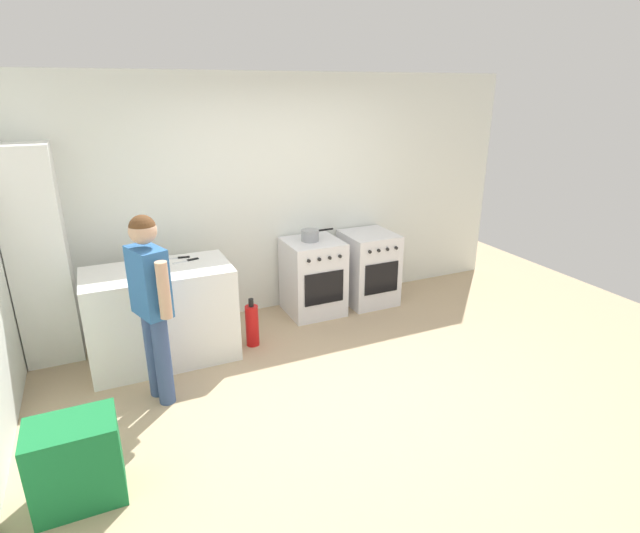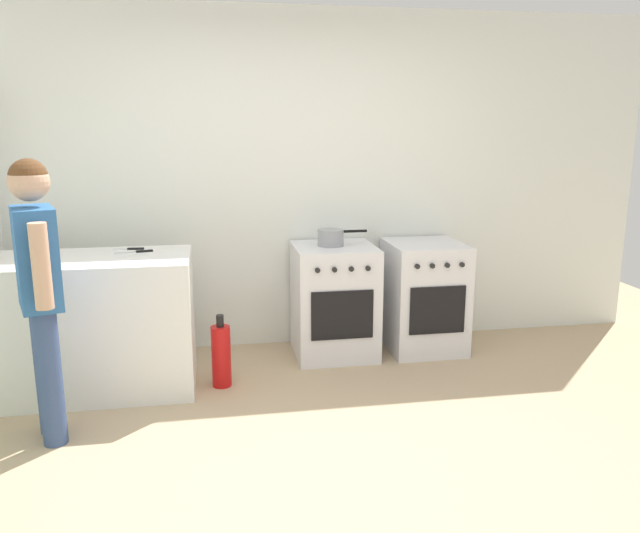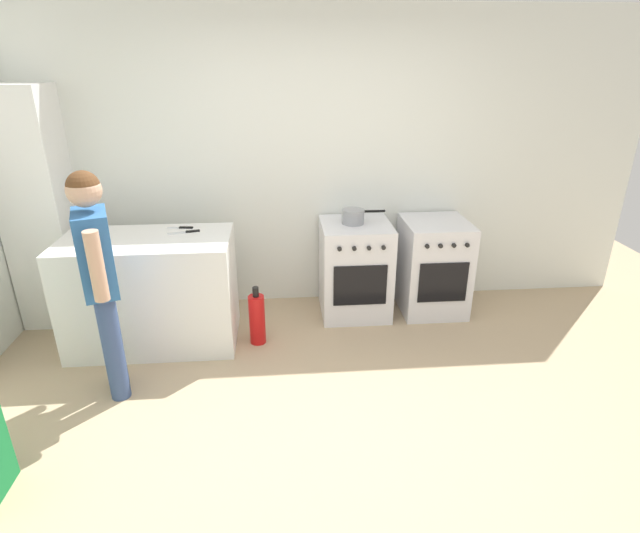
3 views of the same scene
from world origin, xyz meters
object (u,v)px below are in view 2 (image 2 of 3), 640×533
fire_extinguisher (221,355)px  knife_utility (135,252)px  person (39,279)px  pot (331,237)px  oven_left (334,300)px  knife_paring (131,249)px  oven_right (424,296)px

fire_extinguisher → knife_utility: bearing=158.4°
person → pot: bearing=30.3°
oven_left → knife_paring: knife_paring is taller
oven_left → knife_paring: (-1.45, -0.15, 0.48)m
knife_utility → knife_paring: (-0.04, 0.11, 0.00)m
oven_right → fire_extinguisher: size_ratio=1.70×
knife_utility → knife_paring: 0.12m
pot → fire_extinguisher: 1.20m
knife_paring → fire_extinguisher: 0.96m
oven_right → person: person is taller
oven_left → knife_utility: 1.51m
oven_right → person: bearing=-157.7°
pot → fire_extinguisher: pot is taller
oven_left → person: person is taller
pot → knife_utility: 1.41m
oven_left → oven_right: same height
oven_right → pot: size_ratio=2.27×
oven_right → knife_utility: bearing=-172.9°
oven_left → knife_utility: (-1.41, -0.26, 0.48)m
knife_paring → oven_right: bearing=3.9°
pot → fire_extinguisher: bearing=-149.9°
person → oven_right: bearing=22.3°
knife_utility → person: 0.88m
oven_left → pot: 0.49m
oven_right → pot: pot is taller
oven_right → knife_utility: knife_utility is taller
knife_paring → person: (-0.38, -0.89, 0.02)m
person → fire_extinguisher: bearing=30.5°
oven_left → fire_extinguisher: oven_left is taller
knife_utility → person: (-0.42, -0.78, 0.02)m
oven_right → knife_paring: (-2.17, -0.15, 0.48)m
knife_paring → knife_utility: bearing=-70.4°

